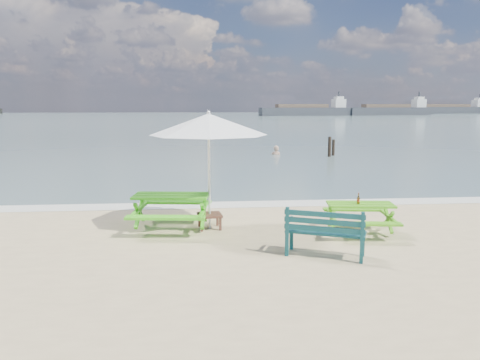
{
  "coord_description": "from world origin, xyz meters",
  "views": [
    {
      "loc": [
        -1.52,
        -8.88,
        2.94
      ],
      "look_at": [
        -0.46,
        3.0,
        1.0
      ],
      "focal_mm": 35.0,
      "sensor_mm": 36.0,
      "label": 1
    }
  ],
  "objects": [
    {
      "name": "foam_strip",
      "position": [
        0.0,
        4.6,
        0.01
      ],
      "size": [
        22.0,
        0.9,
        0.01
      ],
      "primitive_type": "cube",
      "color": "silver",
      "rests_on": "ground"
    },
    {
      "name": "picnic_table_right",
      "position": [
        2.14,
        1.25,
        0.34
      ],
      "size": [
        1.67,
        1.81,
        0.7
      ],
      "color": "#50A719",
      "rests_on": "ground"
    },
    {
      "name": "swimmer",
      "position": [
        3.05,
        18.37,
        -0.37
      ],
      "size": [
        0.76,
        0.63,
        1.79
      ],
      "color": "tan",
      "rests_on": "ground"
    },
    {
      "name": "park_bench",
      "position": [
        0.91,
        -0.27,
        0.29
      ],
      "size": [
        1.6,
        1.06,
        0.94
      ],
      "color": "#104146",
      "rests_on": "ground"
    },
    {
      "name": "cargo_ships",
      "position": [
        68.6,
        122.55,
        1.18
      ],
      "size": [
        107.66,
        30.7,
        4.4
      ],
      "color": "#32363C",
      "rests_on": "ground"
    },
    {
      "name": "picnic_table_left",
      "position": [
        -2.18,
        2.01,
        0.4
      ],
      "size": [
        1.95,
        2.13,
        0.84
      ],
      "color": "green",
      "rests_on": "ground"
    },
    {
      "name": "beer_bottle",
      "position": [
        2.07,
        1.2,
        0.79
      ],
      "size": [
        0.06,
        0.06,
        0.25
      ],
      "color": "#8C5414",
      "rests_on": "picnic_table_right"
    },
    {
      "name": "sea",
      "position": [
        0.0,
        85.0,
        0.0
      ],
      "size": [
        300.0,
        300.0,
        0.0
      ],
      "primitive_type": "plane",
      "color": "slate",
      "rests_on": "ground"
    },
    {
      "name": "mooring_pilings",
      "position": [
        6.01,
        17.13,
        0.43
      ],
      "size": [
        0.57,
        0.77,
        1.34
      ],
      "color": "black",
      "rests_on": "ground"
    },
    {
      "name": "side_table",
      "position": [
        -1.28,
        1.99,
        0.19
      ],
      "size": [
        0.61,
        0.61,
        0.36
      ],
      "color": "brown",
      "rests_on": "ground"
    },
    {
      "name": "patio_umbrella",
      "position": [
        -1.28,
        1.99,
        2.48
      ],
      "size": [
        3.06,
        3.06,
        2.73
      ],
      "color": "silver",
      "rests_on": "ground"
    }
  ]
}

